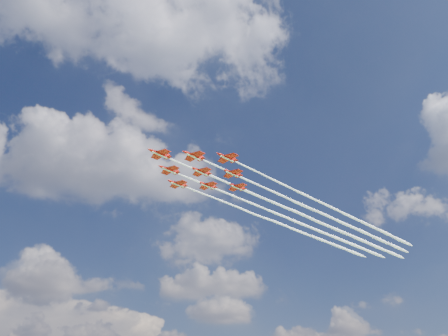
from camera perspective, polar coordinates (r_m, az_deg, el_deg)
The scene contains 9 objects.
jet_lead at distance 200.96m, azimuth 9.55°, elevation -5.79°, with size 133.51×88.57×2.37m.
jet_row2_port at distance 204.40m, azimuth 12.76°, elevation -5.87°, with size 133.51×88.57×2.37m.
jet_row2_starb at distance 211.89m, azimuth 9.64°, elevation -7.01°, with size 133.51×88.57×2.37m.
jet_row3_port at distance 208.46m, azimuth 15.84°, elevation -5.93°, with size 133.51×88.57×2.37m.
jet_row3_centre at distance 215.34m, azimuth 12.68°, elevation -7.06°, with size 133.51×88.57×2.37m.
jet_row3_starb at distance 222.91m, azimuth 9.72°, elevation -8.11°, with size 133.51×88.57×2.37m.
jet_row4_port at distance 219.37m, azimuth 15.63°, elevation -7.10°, with size 133.51×88.57×2.37m.
jet_row4_starb at distance 226.36m, azimuth 12.62°, elevation -8.15°, with size 133.51×88.57×2.37m.
jet_tail at distance 230.37m, azimuth 15.43°, elevation -8.16°, with size 133.51×88.57×2.37m.
Camera 1 is at (-12.85, -143.76, 7.93)m, focal length 35.00 mm.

